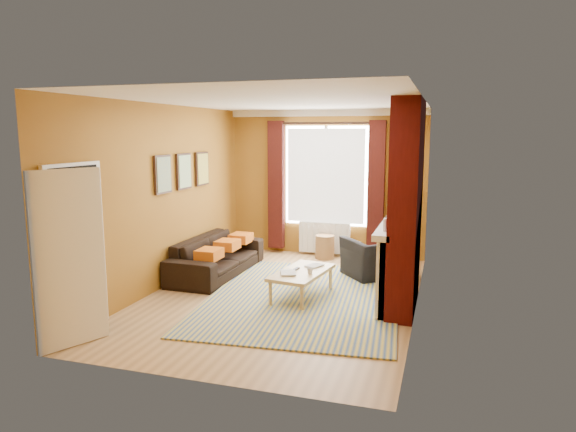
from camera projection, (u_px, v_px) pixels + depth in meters
The scene contains 12 objects.
ground at pixel (283, 296), 7.55m from camera, with size 5.50×5.50×0.00m, color #9A7346.
room_walls at pixel (330, 202), 7.41m from camera, with size 3.82×5.54×2.83m.
striped_rug at pixel (304, 297), 7.44m from camera, with size 2.98×3.92×0.02m.
sofa at pixel (217, 256), 8.65m from camera, with size 2.17×0.85×0.63m, color black.
armchair at pixel (378, 258), 8.47m from camera, with size 1.01×0.88×0.65m, color black.
coffee_table at pixel (302, 274), 7.42m from camera, with size 0.76×1.27×0.40m.
wicker_stool at pixel (325, 247), 9.75m from camera, with size 0.40×0.40×0.45m.
floor_lamp at pixel (406, 199), 9.02m from camera, with size 0.27×0.27×1.54m.
book_a at pixel (280, 273), 7.24m from camera, with size 0.22×0.29×0.03m, color #999999.
book_b at pixel (309, 265), 7.72m from camera, with size 0.19×0.27×0.02m, color #999999.
mug at pixel (310, 271), 7.25m from camera, with size 0.09×0.09×0.09m, color #999999.
tv_remote at pixel (296, 269), 7.48m from camera, with size 0.06×0.15×0.02m.
Camera 1 is at (2.22, -6.91, 2.37)m, focal length 32.00 mm.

